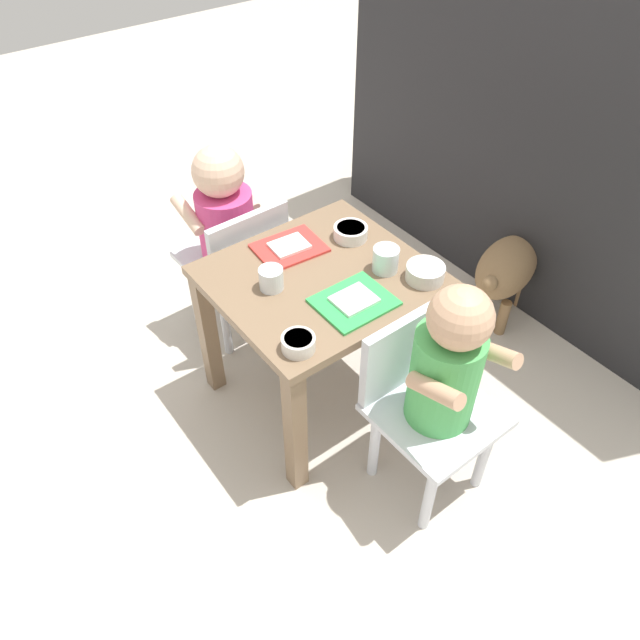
# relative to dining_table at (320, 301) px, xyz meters

# --- Properties ---
(ground_plane) EXTENTS (7.00, 7.00, 0.00)m
(ground_plane) POSITION_rel_dining_table_xyz_m (0.00, 0.00, -0.37)
(ground_plane) COLOR beige
(kitchen_cabinet_back) EXTENTS (1.65, 0.37, 1.03)m
(kitchen_cabinet_back) POSITION_rel_dining_table_xyz_m (0.00, 0.98, 0.14)
(kitchen_cabinet_back) COLOR #232326
(kitchen_cabinet_back) RESTS_ON ground
(dining_table) EXTENTS (0.50, 0.54, 0.46)m
(dining_table) POSITION_rel_dining_table_xyz_m (0.00, 0.00, 0.00)
(dining_table) COLOR #7A6047
(dining_table) RESTS_ON ground
(seated_child_left) EXTENTS (0.29, 0.29, 0.66)m
(seated_child_left) POSITION_rel_dining_table_xyz_m (-0.41, -0.04, 0.04)
(seated_child_left) COLOR silver
(seated_child_left) RESTS_ON ground
(seated_child_right) EXTENTS (0.28, 0.28, 0.68)m
(seated_child_right) POSITION_rel_dining_table_xyz_m (0.41, 0.04, 0.05)
(seated_child_right) COLOR silver
(seated_child_right) RESTS_ON ground
(dog) EXTENTS (0.26, 0.42, 0.31)m
(dog) POSITION_rel_dining_table_xyz_m (0.07, 0.75, -0.17)
(dog) COLOR olive
(dog) RESTS_ON ground
(food_tray_left) EXTENTS (0.16, 0.19, 0.02)m
(food_tray_left) POSITION_rel_dining_table_xyz_m (-0.14, -0.00, 0.10)
(food_tray_left) COLOR red
(food_tray_left) RESTS_ON dining_table
(food_tray_right) EXTENTS (0.16, 0.18, 0.02)m
(food_tray_right) POSITION_rel_dining_table_xyz_m (0.14, -0.00, 0.10)
(food_tray_right) COLOR green
(food_tray_right) RESTS_ON dining_table
(water_cup_left) EXTENTS (0.06, 0.06, 0.06)m
(water_cup_left) POSITION_rel_dining_table_xyz_m (-0.03, -0.13, 0.11)
(water_cup_left) COLOR white
(water_cup_left) RESTS_ON dining_table
(water_cup_right) EXTENTS (0.07, 0.07, 0.07)m
(water_cup_right) POSITION_rel_dining_table_xyz_m (0.09, 0.15, 0.12)
(water_cup_right) COLOR white
(water_cup_right) RESTS_ON dining_table
(cereal_bowl_left_side) EXTENTS (0.10, 0.10, 0.04)m
(cereal_bowl_left_side) POSITION_rel_dining_table_xyz_m (0.18, 0.21, 0.11)
(cereal_bowl_left_side) COLOR silver
(cereal_bowl_left_side) RESTS_ON dining_table
(cereal_bowl_right_side) EXTENTS (0.10, 0.10, 0.04)m
(cereal_bowl_right_side) POSITION_rel_dining_table_xyz_m (-0.08, 0.17, 0.11)
(cereal_bowl_right_side) COLOR white
(cereal_bowl_right_side) RESTS_ON dining_table
(veggie_bowl_far) EXTENTS (0.08, 0.08, 0.04)m
(veggie_bowl_far) POSITION_rel_dining_table_xyz_m (0.18, -0.20, 0.11)
(veggie_bowl_far) COLOR silver
(veggie_bowl_far) RESTS_ON dining_table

